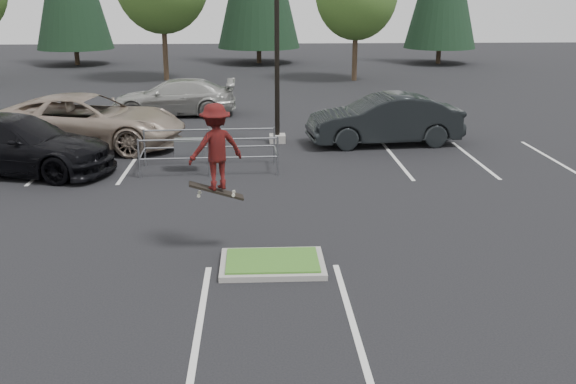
{
  "coord_description": "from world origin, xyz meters",
  "views": [
    {
      "loc": [
        -0.3,
        -13.21,
        5.67
      ],
      "look_at": [
        0.4,
        1.5,
        1.19
      ],
      "focal_mm": 42.0,
      "sensor_mm": 36.0,
      "label": 1
    }
  ],
  "objects_px": {
    "cart_corral": "(194,147)",
    "car_l_tan": "(87,121)",
    "car_r_charc": "(384,120)",
    "car_far_silver": "(174,97)",
    "car_l_black": "(13,144)",
    "light_pole": "(277,20)",
    "skateboarder": "(215,147)"
  },
  "relations": [
    {
      "from": "car_r_charc",
      "to": "cart_corral",
      "type": "bearing_deg",
      "value": -68.45
    },
    {
      "from": "skateboarder",
      "to": "car_far_silver",
      "type": "height_order",
      "value": "skateboarder"
    },
    {
      "from": "cart_corral",
      "to": "car_far_silver",
      "type": "height_order",
      "value": "car_far_silver"
    },
    {
      "from": "cart_corral",
      "to": "car_l_tan",
      "type": "bearing_deg",
      "value": 137.67
    },
    {
      "from": "car_l_tan",
      "to": "cart_corral",
      "type": "bearing_deg",
      "value": -121.55
    },
    {
      "from": "skateboarder",
      "to": "car_l_tan",
      "type": "bearing_deg",
      "value": -88.3
    },
    {
      "from": "car_l_tan",
      "to": "light_pole",
      "type": "bearing_deg",
      "value": -77.4
    },
    {
      "from": "cart_corral",
      "to": "car_l_tan",
      "type": "relative_size",
      "value": 0.63
    },
    {
      "from": "light_pole",
      "to": "car_l_black",
      "type": "xyz_separation_m",
      "value": [
        -8.5,
        -4.0,
        -3.64
      ]
    },
    {
      "from": "cart_corral",
      "to": "car_far_silver",
      "type": "distance_m",
      "value": 10.17
    },
    {
      "from": "cart_corral",
      "to": "car_r_charc",
      "type": "xyz_separation_m",
      "value": [
        6.82,
        3.52,
        0.16
      ]
    },
    {
      "from": "skateboarder",
      "to": "car_l_tan",
      "type": "xyz_separation_m",
      "value": [
        -5.3,
        10.5,
        -1.39
      ]
    },
    {
      "from": "car_l_tan",
      "to": "car_r_charc",
      "type": "distance_m",
      "value": 11.0
    },
    {
      "from": "car_l_black",
      "to": "cart_corral",
      "type": "bearing_deg",
      "value": -75.22
    },
    {
      "from": "light_pole",
      "to": "car_r_charc",
      "type": "height_order",
      "value": "light_pole"
    },
    {
      "from": "car_far_silver",
      "to": "cart_corral",
      "type": "bearing_deg",
      "value": 9.27
    },
    {
      "from": "light_pole",
      "to": "cart_corral",
      "type": "distance_m",
      "value": 6.2
    },
    {
      "from": "car_far_silver",
      "to": "car_r_charc",
      "type": "bearing_deg",
      "value": 52.15
    },
    {
      "from": "cart_corral",
      "to": "car_r_charc",
      "type": "height_order",
      "value": "car_r_charc"
    },
    {
      "from": "light_pole",
      "to": "car_l_black",
      "type": "height_order",
      "value": "light_pole"
    },
    {
      "from": "light_pole",
      "to": "skateboarder",
      "type": "bearing_deg",
      "value": -98.79
    },
    {
      "from": "car_far_silver",
      "to": "light_pole",
      "type": "bearing_deg",
      "value": 36.63
    },
    {
      "from": "car_l_black",
      "to": "car_r_charc",
      "type": "distance_m",
      "value": 12.98
    },
    {
      "from": "light_pole",
      "to": "cart_corral",
      "type": "xyz_separation_m",
      "value": [
        -2.82,
        -4.02,
        -3.78
      ]
    },
    {
      "from": "skateboarder",
      "to": "car_l_black",
      "type": "relative_size",
      "value": 0.34
    },
    {
      "from": "car_r_charc",
      "to": "car_l_tan",
      "type": "bearing_deg",
      "value": -95.76
    },
    {
      "from": "light_pole",
      "to": "car_far_silver",
      "type": "relative_size",
      "value": 1.78
    },
    {
      "from": "cart_corral",
      "to": "car_far_silver",
      "type": "relative_size",
      "value": 0.78
    },
    {
      "from": "cart_corral",
      "to": "car_r_charc",
      "type": "relative_size",
      "value": 0.78
    },
    {
      "from": "light_pole",
      "to": "car_l_black",
      "type": "relative_size",
      "value": 1.6
    },
    {
      "from": "light_pole",
      "to": "car_l_black",
      "type": "distance_m",
      "value": 10.07
    },
    {
      "from": "car_l_tan",
      "to": "car_r_charc",
      "type": "xyz_separation_m",
      "value": [
        11.0,
        0.0,
        -0.04
      ]
    }
  ]
}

